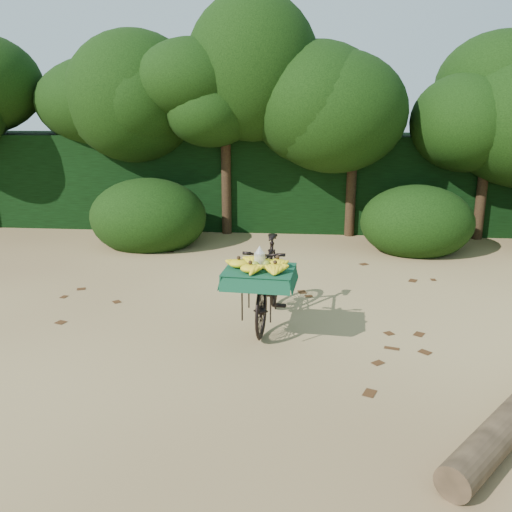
{
  "coord_description": "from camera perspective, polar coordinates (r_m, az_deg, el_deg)",
  "views": [
    {
      "loc": [
        -0.31,
        -4.59,
        2.36
      ],
      "look_at": [
        -0.81,
        0.67,
        0.88
      ],
      "focal_mm": 38.0,
      "sensor_mm": 36.0,
      "label": 1
    }
  ],
  "objects": [
    {
      "name": "hedge_backdrop",
      "position": [
        11.0,
        7.0,
        7.91
      ],
      "size": [
        26.0,
        1.8,
        1.8
      ],
      "primitive_type": "cube",
      "color": "black",
      "rests_on": "ground"
    },
    {
      "name": "bush_clumps",
      "position": [
        9.13,
        10.36,
        3.33
      ],
      "size": [
        8.8,
        1.7,
        0.9
      ],
      "primitive_type": null,
      "color": "black",
      "rests_on": "ground"
    },
    {
      "name": "leaf_litter",
      "position": [
        5.76,
        8.09,
        -8.66
      ],
      "size": [
        7.0,
        7.3,
        0.01
      ],
      "primitive_type": null,
      "color": "#432612",
      "rests_on": "ground"
    },
    {
      "name": "tree_row",
      "position": [
        10.11,
        3.54,
        13.59
      ],
      "size": [
        14.5,
        2.0,
        4.0
      ],
      "primitive_type": null,
      "color": "black",
      "rests_on": "ground"
    },
    {
      "name": "ground",
      "position": [
        5.17,
        8.4,
        -11.67
      ],
      "size": [
        80.0,
        80.0,
        0.0
      ],
      "primitive_type": "plane",
      "color": "tan",
      "rests_on": "ground"
    },
    {
      "name": "vendor_bicycle",
      "position": [
        5.98,
        1.28,
        -2.61
      ],
      "size": [
        0.73,
        1.71,
        0.96
      ],
      "rotation": [
        0.0,
        0.0,
        -0.08
      ],
      "color": "black",
      "rests_on": "ground"
    }
  ]
}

